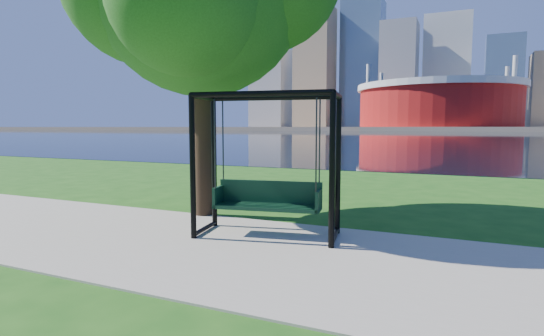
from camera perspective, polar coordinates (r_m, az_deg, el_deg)
The scene contains 7 objects.
ground at distance 7.04m, azimuth -0.46°, elevation -10.27°, with size 900.00×900.00×0.00m, color #1E5114.
path at distance 6.60m, azimuth -2.31°, elevation -11.21°, with size 120.00×4.00×0.03m, color #9E937F.
river at distance 108.21m, azimuth 22.81°, elevation 4.09°, with size 900.00×180.00×0.02m, color black.
far_bank at distance 312.17m, azimuth 23.82°, elevation 4.90°, with size 900.00×228.00×2.00m, color #937F60.
stadium at distance 241.81m, azimuth 21.40°, elevation 8.07°, with size 83.00×83.00×32.00m.
skyline at distance 327.39m, azimuth 23.32°, elevation 11.04°, with size 392.00×66.00×96.50m.
swing at distance 7.32m, azimuth -0.61°, elevation -0.05°, with size 2.58×1.46×2.49m.
Camera 1 is at (2.83, -6.15, 1.92)m, focal length 28.00 mm.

